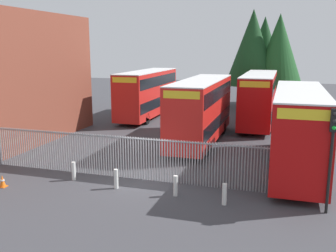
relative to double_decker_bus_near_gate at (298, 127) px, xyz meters
name	(u,v)px	position (x,y,z in m)	size (l,w,h in m)	color
ground_plane	(185,143)	(-7.37, 4.04, -2.42)	(100.00, 100.00, 0.00)	#3D3D42
palisade_fence	(123,155)	(-8.54, -3.96, -1.24)	(15.53, 0.14, 2.35)	gray
double_decker_bus_near_gate	(298,127)	(0.00, 0.00, 0.00)	(2.54, 10.81, 4.42)	#B70C0C
double_decker_bus_behind_fence_left	(201,108)	(-6.34, 4.64, 0.00)	(2.54, 10.81, 4.42)	red
double_decker_bus_behind_fence_right	(148,92)	(-13.32, 12.72, 0.00)	(2.54, 10.81, 4.42)	red
double_decker_bus_far_back	(259,97)	(-2.92, 12.07, 0.00)	(2.54, 10.81, 4.42)	#B70C0C
bollard_near_left	(74,171)	(-10.79, -5.07, -1.95)	(0.20, 0.20, 0.95)	silver
bollard_center_front	(116,179)	(-8.25, -5.50, -1.95)	(0.20, 0.20, 0.95)	silver
bollard_near_right	(176,186)	(-5.29, -5.55, -1.95)	(0.20, 0.20, 0.95)	silver
bollard_far_right	(224,194)	(-3.01, -5.90, -1.95)	(0.20, 0.20, 0.95)	silver
traffic_cone_by_gate	(2,181)	(-13.57, -6.94, -2.13)	(0.34, 0.34, 0.59)	orange
traffic_light_kerbside	(332,142)	(1.08, -5.52, 0.56)	(0.28, 0.33, 4.30)	black
tree_tall_back	(264,52)	(-3.38, 24.21, 3.58)	(5.57, 5.57, 10.00)	#4C3823
tree_short_side	(252,48)	(-4.39, 20.86, 4.14)	(5.56, 5.56, 10.54)	#4C3823
tree_mid_row	(279,51)	(-1.69, 21.04, 3.81)	(5.34, 5.34, 10.05)	#4C3823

